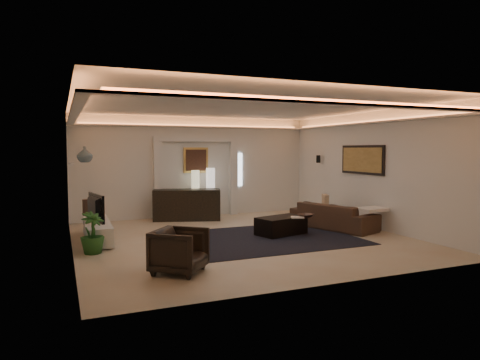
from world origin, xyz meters
name	(u,v)px	position (x,y,z in m)	size (l,w,h in m)	color
floor	(242,238)	(0.00, 0.00, 0.00)	(7.00, 7.00, 0.00)	beige
ceiling	(242,106)	(0.00, 0.00, 2.90)	(7.00, 7.00, 0.00)	white
wall_back	(196,167)	(0.00, 3.50, 1.45)	(7.00, 7.00, 0.00)	white
wall_front	(337,185)	(0.00, -3.50, 1.45)	(7.00, 7.00, 0.00)	white
wall_left	(71,177)	(-3.50, 0.00, 1.45)	(7.00, 7.00, 0.00)	white
wall_right	(371,170)	(3.50, 0.00, 1.45)	(7.00, 7.00, 0.00)	white
cove_soffit	(242,119)	(0.00, 0.00, 2.62)	(7.00, 7.00, 0.04)	silver
daylight_slit	(238,170)	(1.35, 3.48, 1.35)	(0.25, 0.03, 1.00)	white
area_rug	(262,238)	(0.40, -0.20, 0.01)	(4.00, 3.00, 0.01)	black
pilaster_left	(157,180)	(-1.15, 3.40, 1.10)	(0.22, 0.20, 2.20)	silver
pilaster_right	(233,178)	(1.15, 3.40, 1.10)	(0.22, 0.20, 2.20)	silver
alcove_header	(196,140)	(0.00, 3.40, 2.25)	(2.52, 0.20, 0.12)	silver
painting_frame	(196,160)	(0.00, 3.47, 1.65)	(0.74, 0.04, 0.74)	tan
painting_canvas	(196,160)	(0.00, 3.44, 1.65)	(0.62, 0.02, 0.62)	#4C2D1E
art_panel_frame	(362,160)	(3.47, 0.30, 1.70)	(0.04, 1.64, 0.74)	black
art_panel_gold	(362,160)	(3.44, 0.30, 1.70)	(0.02, 1.50, 0.62)	tan
wall_sconce	(318,159)	(3.38, 2.20, 1.68)	(0.12, 0.12, 0.22)	black
wall_niche	(72,164)	(-3.44, 1.40, 1.65)	(0.10, 0.55, 0.04)	silver
console	(187,206)	(-0.45, 2.87, 0.40)	(1.83, 0.57, 0.92)	black
lamp_left	(195,180)	(-0.11, 3.16, 1.09)	(0.23, 0.23, 0.51)	beige
lamp_right	(211,180)	(0.34, 3.16, 1.09)	(0.25, 0.25, 0.57)	silver
media_ledge	(97,230)	(-2.97, 1.00, 0.22)	(0.52, 2.07, 0.39)	silver
tv	(91,207)	(-3.08, 0.99, 0.75)	(0.13, 1.03, 0.59)	black
figurine	(86,206)	(-3.15, 1.97, 0.64)	(0.14, 0.14, 0.38)	#463024
ginger_jar	(85,154)	(-3.15, 1.75, 1.85)	(0.34, 0.34, 0.36)	slate
plant	(92,233)	(-3.15, -0.19, 0.40)	(0.44, 0.44, 0.79)	#25581E
sofa	(333,216)	(2.56, 0.22, 0.31)	(0.84, 2.16, 0.63)	#503017
throw_blanket	(372,209)	(3.10, -0.54, 0.55)	(0.63, 0.51, 0.07)	beige
throw_pillow	(325,202)	(2.90, 1.10, 0.55)	(0.12, 0.40, 0.40)	tan
coffee_table	(281,226)	(0.99, 0.03, 0.20)	(1.13, 0.62, 0.42)	black
bowl	(306,216)	(1.46, -0.27, 0.45)	(0.34, 0.34, 0.08)	#452E24
magazine	(297,218)	(1.24, -0.27, 0.42)	(0.28, 0.20, 0.03)	#F8E2C7
armchair	(180,251)	(-1.96, -2.07, 0.35)	(0.76, 0.78, 0.71)	black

